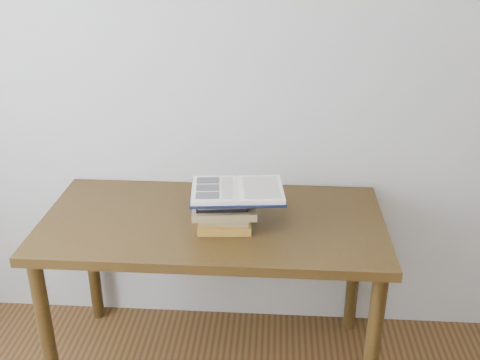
{
  "coord_description": "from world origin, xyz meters",
  "views": [
    {
      "loc": [
        0.25,
        -0.68,
        1.88
      ],
      "look_at": [
        0.12,
        1.28,
        0.99
      ],
      "focal_mm": 42.0,
      "sensor_mm": 36.0,
      "label": 1
    }
  ],
  "objects": [
    {
      "name": "desk",
      "position": [
        -0.0,
        1.38,
        0.67
      ],
      "size": [
        1.43,
        0.72,
        0.77
      ],
      "color": "#3F2A0F",
      "rests_on": "ground"
    },
    {
      "name": "room_shell",
      "position": [
        -0.08,
        0.01,
        1.63
      ],
      "size": [
        3.54,
        3.54,
        2.62
      ],
      "color": "#B4B2AA",
      "rests_on": "ground"
    },
    {
      "name": "book_stack",
      "position": [
        0.05,
        1.32,
        0.84
      ],
      "size": [
        0.27,
        0.21,
        0.15
      ],
      "color": "#AD6F27",
      "rests_on": "desk"
    },
    {
      "name": "open_book",
      "position": [
        0.11,
        1.32,
        0.93
      ],
      "size": [
        0.39,
        0.29,
        0.03
      ],
      "rotation": [
        0.0,
        0.0,
        0.1
      ],
      "color": "black",
      "rests_on": "book_stack"
    }
  ]
}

